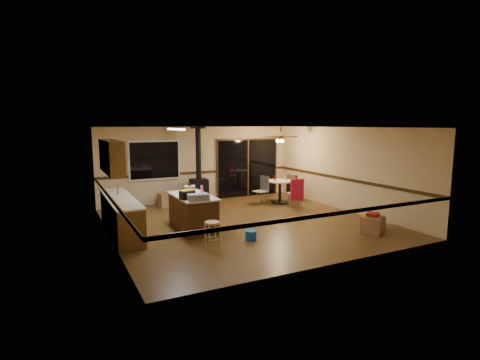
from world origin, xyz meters
TOP-DOWN VIEW (x-y plane):
  - floor at (0.00, 0.00)m, footprint 7.00×7.00m
  - ceiling at (0.00, 0.00)m, footprint 7.00×7.00m
  - wall_back at (0.00, 3.50)m, footprint 7.00×0.00m
  - wall_front at (0.00, -3.50)m, footprint 7.00×0.00m
  - wall_left at (-3.50, 0.00)m, footprint 0.00×7.00m
  - wall_right at (3.50, 0.00)m, footprint 0.00×7.00m
  - chair_rail at (0.00, 0.00)m, footprint 7.00×7.00m
  - window at (-1.60, 3.45)m, footprint 1.72×0.10m
  - sliding_door at (1.90, 3.45)m, footprint 2.52×0.10m
  - lower_cabinets at (-3.20, 0.50)m, footprint 0.60×3.00m
  - countertop at (-3.20, 0.50)m, footprint 0.64×3.04m
  - upper_cabinets at (-3.33, 0.70)m, footprint 0.35×2.00m
  - kitchen_island at (-1.50, 0.00)m, footprint 0.88×1.68m
  - wood_stove at (-0.20, 3.05)m, footprint 0.55×0.50m
  - ceiling_fan at (2.27, 1.79)m, footprint 0.24×0.24m
  - fluorescent_strip at (-1.80, 0.30)m, footprint 0.10×1.20m
  - toolbox_grey at (-1.60, -0.68)m, footprint 0.53×0.33m
  - toolbox_black at (-1.77, -0.40)m, footprint 0.39×0.26m
  - toolbox_yellow_lid at (-1.77, -0.40)m, footprint 0.38×0.26m
  - box_on_island at (-1.52, 0.17)m, footprint 0.31×0.37m
  - bottle_dark at (-1.51, 0.18)m, footprint 0.10×0.10m
  - bottle_pink at (-1.18, 0.17)m, footprint 0.07×0.07m
  - bottle_white at (-1.34, 0.34)m, footprint 0.07×0.07m
  - bar_stool at (-1.62, -1.59)m, footprint 0.33×0.33m
  - blue_bucket at (-0.59, -1.44)m, footprint 0.35×0.35m
  - dining_table at (2.27, 1.79)m, footprint 0.89×0.89m
  - glass_red at (2.12, 1.89)m, footprint 0.07×0.07m
  - glass_cream at (2.45, 1.74)m, footprint 0.07×0.07m
  - chair_left at (1.68, 1.92)m, footprint 0.49×0.49m
  - chair_near at (2.35, 0.91)m, footprint 0.48×0.52m
  - chair_right at (2.79, 1.81)m, footprint 0.53×0.50m
  - box_under_window at (-1.33, 3.01)m, footprint 0.60×0.50m
  - box_corner_a at (2.42, -2.25)m, footprint 0.71×0.68m
  - box_corner_b at (2.76, -2.02)m, footprint 0.45×0.40m
  - box_small_red at (2.42, -2.25)m, footprint 0.40×0.38m

SIDE VIEW (x-z plane):
  - floor at x=0.00m, z-range 0.00..0.00m
  - blue_bucket at x=-0.59m, z-range 0.00..0.23m
  - box_corner_b at x=2.76m, z-range 0.00..0.32m
  - box_corner_a at x=2.42m, z-range 0.00..0.42m
  - box_under_window at x=-1.33m, z-range 0.00..0.45m
  - bar_stool at x=-1.62m, z-range 0.00..0.60m
  - lower_cabinets at x=-3.20m, z-range 0.00..0.86m
  - kitchen_island at x=-1.50m, z-range 0.00..0.90m
  - box_small_red at x=2.42m, z-range 0.42..0.50m
  - dining_table at x=2.27m, z-range 0.14..0.92m
  - chair_left at x=1.68m, z-range 0.33..0.85m
  - chair_near at x=2.35m, z-range 0.25..0.95m
  - chair_right at x=2.79m, z-range 0.25..0.95m
  - wood_stove at x=-0.20m, z-range -0.53..1.99m
  - glass_cream at x=2.45m, z-range 0.78..0.92m
  - glass_red at x=2.12m, z-range 0.78..0.94m
  - countertop at x=-3.20m, z-range 0.86..0.90m
  - toolbox_grey at x=-1.60m, z-range 0.90..1.05m
  - toolbox_black at x=-1.77m, z-range 0.90..1.10m
  - bottle_white at x=-1.34m, z-range 0.90..1.10m
  - chair_rail at x=0.00m, z-range 0.96..1.04m
  - bottle_pink at x=-1.18m, z-range 0.90..1.10m
  - box_on_island at x=-1.52m, z-range 0.90..1.11m
  - bottle_dark at x=-1.51m, z-range 0.90..1.17m
  - sliding_door at x=1.90m, z-range 0.00..2.10m
  - toolbox_yellow_lid at x=-1.77m, z-range 1.10..1.12m
  - wall_back at x=0.00m, z-range -2.20..4.80m
  - wall_front at x=0.00m, z-range -2.20..4.80m
  - wall_left at x=-3.50m, z-range -2.20..4.80m
  - wall_right at x=3.50m, z-range -2.20..4.80m
  - window at x=-1.60m, z-range 0.84..2.16m
  - upper_cabinets at x=-3.33m, z-range 1.50..2.30m
  - ceiling_fan at x=2.27m, z-range 1.94..2.49m
  - fluorescent_strip at x=-1.80m, z-range 2.54..2.58m
  - ceiling at x=0.00m, z-range 2.60..2.60m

